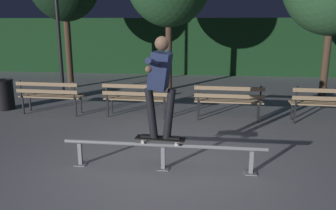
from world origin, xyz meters
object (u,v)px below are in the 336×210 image
(park_bench_right_center, at_px, (229,98))
(trash_can, at_px, (4,94))
(skateboarder, at_px, (160,79))
(lamp_post_left, at_px, (57,15))
(grind_rail, at_px, (163,150))
(skateboard, at_px, (160,139))
(park_bench_left_center, at_px, (136,96))
(park_bench_leftmost, at_px, (50,94))
(park_bench_rightmost, at_px, (328,101))

(park_bench_right_center, bearing_deg, trash_can, 176.42)
(trash_can, bearing_deg, skateboarder, -34.82)
(skateboarder, xyz_separation_m, lamp_post_left, (-3.84, 5.01, 1.04))
(grind_rail, bearing_deg, skateboard, 180.00)
(park_bench_right_center, bearing_deg, park_bench_left_center, 180.00)
(park_bench_leftmost, distance_m, park_bench_right_center, 4.42)
(park_bench_left_center, bearing_deg, lamp_post_left, 143.08)
(park_bench_right_center, distance_m, trash_can, 5.89)
(park_bench_right_center, bearing_deg, park_bench_rightmost, 0.00)
(skateboarder, xyz_separation_m, park_bench_rightmost, (3.40, 2.89, -0.90))
(grind_rail, bearing_deg, trash_can, 145.40)
(skateboard, distance_m, skateboarder, 0.94)
(park_bench_leftmost, xyz_separation_m, lamp_post_left, (-0.61, 2.12, 1.94))
(skateboarder, bearing_deg, trash_can, 145.18)
(grind_rail, height_order, park_bench_leftmost, park_bench_leftmost)
(skateboarder, distance_m, lamp_post_left, 6.40)
(lamp_post_left, bearing_deg, park_bench_right_center, -22.85)
(grind_rail, relative_size, park_bench_rightmost, 1.99)
(skateboarder, distance_m, trash_can, 5.80)
(skateboard, bearing_deg, grind_rail, -0.00)
(park_bench_rightmost, height_order, lamp_post_left, lamp_post_left)
(park_bench_rightmost, bearing_deg, skateboarder, -139.59)
(park_bench_left_center, height_order, trash_can, park_bench_left_center)
(lamp_post_left, height_order, trash_can, lamp_post_left)
(park_bench_leftmost, relative_size, trash_can, 2.02)
(park_bench_left_center, bearing_deg, trash_can, 174.28)
(lamp_post_left, bearing_deg, park_bench_rightmost, -16.32)
(park_bench_left_center, bearing_deg, park_bench_rightmost, 0.00)
(grind_rail, distance_m, skateboard, 0.19)
(park_bench_left_center, relative_size, park_bench_right_center, 1.00)
(skateboarder, relative_size, park_bench_left_center, 0.97)
(grind_rail, distance_m, skateboarder, 1.12)
(park_bench_rightmost, bearing_deg, park_bench_left_center, 180.00)
(grind_rail, distance_m, park_bench_rightmost, 4.44)
(park_bench_left_center, height_order, park_bench_right_center, same)
(park_bench_left_center, relative_size, park_bench_rightmost, 1.00)
(park_bench_left_center, height_order, lamp_post_left, lamp_post_left)
(grind_rail, relative_size, skateboarder, 2.06)
(lamp_post_left, bearing_deg, skateboarder, -52.56)
(skateboarder, height_order, park_bench_leftmost, skateboarder)
(park_bench_leftmost, relative_size, lamp_post_left, 0.41)
(skateboarder, height_order, park_bench_left_center, skateboarder)
(skateboard, height_order, park_bench_leftmost, park_bench_leftmost)
(grind_rail, xyz_separation_m, lamp_post_left, (-3.88, 5.01, 2.16))
(skateboarder, xyz_separation_m, park_bench_leftmost, (-3.23, 2.89, -0.90))
(skateboard, bearing_deg, trash_can, 145.16)
(skateboard, distance_m, trash_can, 5.71)
(park_bench_right_center, bearing_deg, park_bench_leftmost, 180.00)
(skateboarder, height_order, trash_can, skateboarder)
(park_bench_left_center, xyz_separation_m, park_bench_rightmost, (4.42, 0.00, 0.00))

